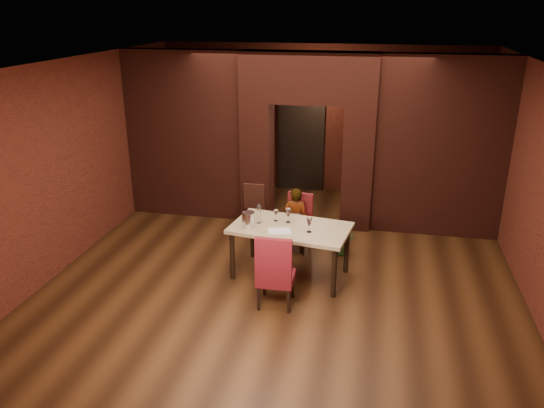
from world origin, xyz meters
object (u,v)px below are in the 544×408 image
at_px(wine_glass_a, 276,215).
at_px(wine_bucket, 249,220).
at_px(wine_glass_b, 288,216).
at_px(potted_plant, 342,241).
at_px(person_seated, 295,220).
at_px(wine_glass_c, 309,225).
at_px(chair_near, 276,269).
at_px(water_bottle, 259,214).
at_px(dining_table, 290,251).
at_px(chair_far, 297,223).

height_order(wine_glass_a, wine_bucket, wine_bucket).
bearing_deg(wine_glass_b, potted_plant, 44.77).
distance_m(person_seated, wine_glass_c, 1.13).
bearing_deg(chair_near, wine_glass_b, -90.47).
height_order(wine_glass_b, water_bottle, water_bottle).
distance_m(chair_near, water_bottle, 1.10).
distance_m(wine_glass_b, wine_bucket, 0.63).
xyz_separation_m(dining_table, wine_glass_a, (-0.26, 0.17, 0.50)).
bearing_deg(chair_far, wine_glass_c, -62.45).
distance_m(chair_near, wine_glass_a, 1.12).
height_order(dining_table, wine_bucket, wine_bucket).
height_order(person_seated, wine_glass_a, person_seated).
height_order(dining_table, chair_far, chair_far).
bearing_deg(wine_glass_b, wine_glass_c, -39.37).
xyz_separation_m(dining_table, water_bottle, (-0.50, 0.04, 0.56)).
relative_size(dining_table, chair_near, 1.61).
bearing_deg(chair_far, potted_plant, 8.56).
relative_size(wine_bucket, water_bottle, 0.79).
height_order(wine_bucket, potted_plant, wine_bucket).
bearing_deg(wine_bucket, person_seated, 61.32).
height_order(chair_near, wine_glass_b, chair_near).
relative_size(wine_bucket, potted_plant, 0.53).
relative_size(person_seated, wine_glass_b, 5.10).
relative_size(person_seated, wine_bucket, 4.80).
xyz_separation_m(chair_far, person_seated, (-0.01, -0.09, 0.09)).
relative_size(person_seated, potted_plant, 2.53).
relative_size(person_seated, wine_glass_c, 5.14).
distance_m(dining_table, wine_glass_c, 0.62).
bearing_deg(wine_glass_a, wine_glass_b, -4.61).
height_order(chair_far, wine_glass_b, wine_glass_b).
relative_size(wine_glass_a, potted_plant, 0.40).
relative_size(person_seated, water_bottle, 3.80).
bearing_deg(wine_glass_c, person_seated, 109.88).
distance_m(dining_table, person_seated, 0.87).
bearing_deg(dining_table, potted_plant, 60.65).
height_order(chair_far, person_seated, person_seated).
xyz_separation_m(dining_table, chair_near, (-0.05, -0.87, 0.13)).
xyz_separation_m(wine_glass_b, wine_glass_c, (0.37, -0.30, -0.00)).
bearing_deg(wine_glass_b, water_bottle, -165.71).
height_order(chair_near, wine_bucket, chair_near).
distance_m(dining_table, chair_near, 0.88).
bearing_deg(water_bottle, potted_plant, 36.13).
bearing_deg(water_bottle, wine_glass_b, 14.29).
relative_size(chair_far, person_seated, 0.85).
distance_m(wine_glass_a, potted_plant, 1.42).
bearing_deg(person_seated, wine_glass_a, 76.26).
bearing_deg(wine_glass_c, water_bottle, 166.56).
height_order(dining_table, wine_glass_c, wine_glass_c).
bearing_deg(wine_glass_c, wine_glass_a, 150.60).
bearing_deg(chair_far, wine_bucket, -107.59).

